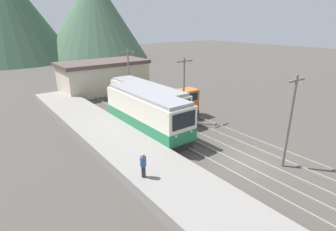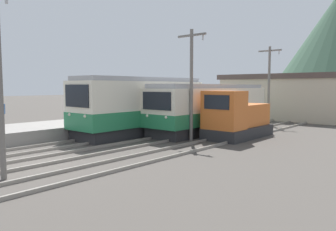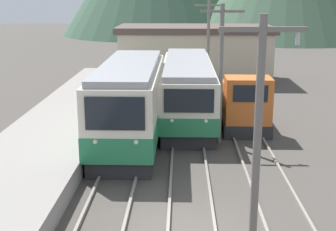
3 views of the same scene
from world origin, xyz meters
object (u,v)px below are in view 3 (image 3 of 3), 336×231
at_px(commuter_train_center, 187,92).
at_px(catenary_mast_near, 258,140).
at_px(shunting_locomotive, 243,105).
at_px(catenary_mast_mid, 221,69).
at_px(commuter_train_left, 130,106).
at_px(catenary_mast_far, 208,44).

distance_m(commuter_train_center, catenary_mast_near, 15.60).
xyz_separation_m(shunting_locomotive, catenary_mast_mid, (-1.49, -2.78, 2.41)).
distance_m(commuter_train_left, commuter_train_center, 5.16).
bearing_deg(catenary_mast_far, commuter_train_left, -111.68).
bearing_deg(commuter_train_center, catenary_mast_near, -84.41).
xyz_separation_m(commuter_train_left, commuter_train_center, (2.80, 4.33, -0.19)).
bearing_deg(catenary_mast_mid, shunting_locomotive, 61.76).
distance_m(commuter_train_left, catenary_mast_mid, 4.68).
distance_m(catenary_mast_near, catenary_mast_far, 21.90).
bearing_deg(catenary_mast_far, shunting_locomotive, -79.66).
bearing_deg(catenary_mast_mid, commuter_train_center, 108.74).
relative_size(commuter_train_left, catenary_mast_mid, 1.58).
height_order(commuter_train_left, commuter_train_center, commuter_train_left).
distance_m(shunting_locomotive, catenary_mast_far, 8.65).
xyz_separation_m(commuter_train_left, catenary_mast_near, (4.31, -11.07, 1.83)).
height_order(commuter_train_center, catenary_mast_mid, catenary_mast_mid).
relative_size(shunting_locomotive, catenary_mast_far, 0.80).
relative_size(catenary_mast_near, catenary_mast_far, 1.00).
bearing_deg(commuter_train_left, catenary_mast_far, 68.32).
height_order(commuter_train_center, shunting_locomotive, commuter_train_center).
xyz_separation_m(catenary_mast_near, catenary_mast_far, (0.00, 21.90, 0.00)).
xyz_separation_m(commuter_train_left, catenary_mast_far, (4.31, 10.84, 1.83)).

